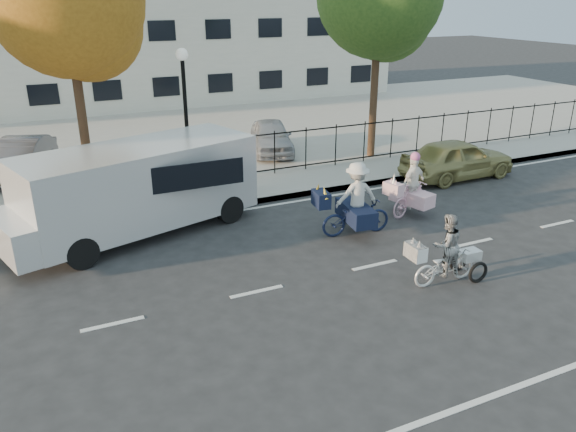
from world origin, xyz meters
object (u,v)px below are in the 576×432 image
lamppost (185,95)px  gold_sedan (457,159)px  unicorn_bike (412,192)px  lot_car_c (21,158)px  zebra_trike (446,257)px  bull_bike (355,206)px  white_van (135,187)px  lot_car_d (271,136)px

lamppost → gold_sedan: size_ratio=1.06×
gold_sedan → unicorn_bike: bearing=120.7°
gold_sedan → lot_car_c: bearing=64.9°
zebra_trike → bull_bike: bearing=8.3°
white_van → zebra_trike: bearing=-62.8°
lamppost → gold_sedan: bearing=-14.7°
unicorn_bike → gold_sedan: unicorn_bike is taller
unicorn_bike → white_van: size_ratio=0.27×
white_van → lot_car_c: size_ratio=1.83×
zebra_trike → unicorn_bike: unicorn_bike is taller
bull_bike → lot_car_c: (-7.81, 8.76, -0.00)m
unicorn_bike → lot_car_c: (-10.01, 8.23, 0.10)m
unicorn_bike → gold_sedan: bearing=-73.7°
unicorn_bike → white_van: white_van is taller
lamppost → unicorn_bike: size_ratio=2.30×
unicorn_bike → zebra_trike: bearing=138.3°
zebra_trike → bull_bike: bull_bike is taller
lamppost → bull_bike: (3.02, -5.00, -2.33)m
lamppost → lot_car_d: 5.65m
lamppost → lot_car_d: (4.13, 3.06, -2.34)m
unicorn_bike → bull_bike: bearing=88.0°
white_van → lot_car_d: white_van is taller
zebra_trike → lot_car_c: zebra_trike is taller
zebra_trike → lot_car_c: (-8.19, 11.90, 0.16)m
unicorn_bike → lot_car_c: bearing=35.2°
white_van → lot_car_c: bearing=96.2°
lamppost → white_van: size_ratio=0.61×
zebra_trike → bull_bike: 3.17m
gold_sedan → lot_car_d: bearing=39.8°
lamppost → bull_bike: bearing=-58.9°
lamppost → lot_car_c: size_ratio=1.12×
unicorn_bike → gold_sedan: size_ratio=0.46×
bull_bike → lot_car_c: bearing=49.2°
gold_sedan → lot_car_d: 7.08m
zebra_trike → white_van: bearing=45.6°
lamppost → zebra_trike: 9.17m
unicorn_bike → lot_car_c: unicorn_bike is taller
zebra_trike → unicorn_bike: size_ratio=1.00×
bull_bike → gold_sedan: 6.34m
unicorn_bike → bull_bike: 2.26m
bull_bike → gold_sedan: size_ratio=0.53×
lot_car_c → bull_bike: bearing=-28.6°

